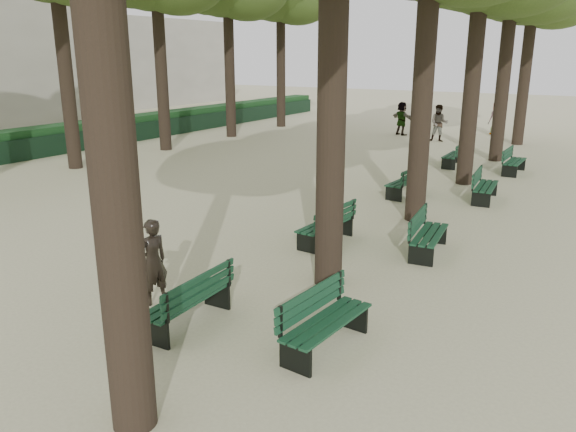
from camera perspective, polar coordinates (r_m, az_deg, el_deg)
The scene contains 16 objects.
ground at distance 9.48m, azimuth -12.83°, elevation -10.83°, with size 120.00×120.00×0.00m, color beige.
bench_left_0 at distance 9.30m, azimuth -10.12°, elevation -9.33°, with size 0.63×1.82×0.92m.
bench_left_1 at distance 13.02m, azimuth 3.85°, elevation -1.60°, with size 0.71×1.84×0.92m.
bench_left_2 at distance 17.71m, azimuth 11.76°, elevation 2.89°, with size 0.70×1.84×0.92m.
bench_left_3 at distance 22.90m, azimuth 16.49°, elevation 5.54°, with size 0.60×1.81×0.92m.
bench_right_0 at distance 8.49m, azimuth 3.92°, elevation -11.71°, with size 0.73×1.84×0.92m.
bench_right_1 at distance 12.68m, azimuth 14.09°, elevation -2.56°, with size 0.77×1.85×0.92m.
bench_right_2 at distance 17.73m, azimuth 19.37°, elevation 2.33°, with size 0.72×1.84×0.92m.
bench_right_3 at distance 22.22m, azimuth 21.98°, elevation 4.72°, with size 0.60×1.81×0.92m.
man_with_map at distance 10.03m, azimuth -13.59°, elevation -4.53°, with size 0.65×0.67×1.54m.
pedestrian_a at distance 29.20m, azimuth 15.10°, elevation 9.09°, with size 0.89×0.36×1.82m, color #262628.
pedestrian_d at distance 32.73m, azimuth 20.45°, elevation 9.34°, with size 0.89×0.36×1.82m, color #262628.
pedestrian_e at distance 31.18m, azimuth 11.48°, elevation 9.69°, with size 1.64×0.35×1.77m, color #262628.
fence at distance 27.28m, azimuth -19.88°, elevation 7.24°, with size 0.08×42.00×0.90m, color black.
hedge at distance 27.80m, azimuth -20.83°, elevation 7.61°, with size 1.20×42.00×1.20m, color #143A19.
building_far at distance 53.07m, azimuth -16.71°, elevation 14.73°, with size 12.00×16.00×7.00m, color #B7B2A3.
Camera 1 is at (6.03, -5.96, 4.24)m, focal length 35.00 mm.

